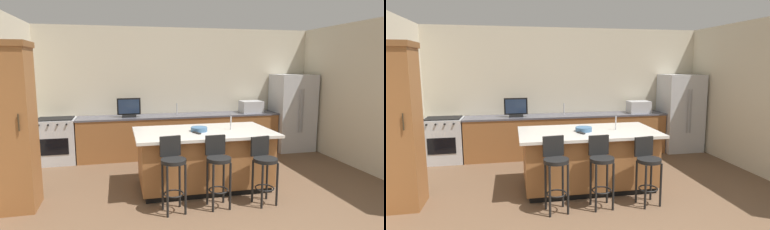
# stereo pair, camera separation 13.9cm
# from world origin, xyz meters

# --- Properties ---
(wall_back) EXTENTS (6.61, 0.12, 2.78)m
(wall_back) POSITION_xyz_m (0.00, 4.36, 1.39)
(wall_back) COLOR beige
(wall_back) RESTS_ON ground_plane
(wall_right) EXTENTS (0.12, 4.76, 2.78)m
(wall_right) POSITION_xyz_m (3.10, 2.18, 1.39)
(wall_right) COLOR beige
(wall_right) RESTS_ON ground_plane
(counter_back) EXTENTS (4.35, 0.62, 0.90)m
(counter_back) POSITION_xyz_m (-0.06, 3.98, 0.45)
(counter_back) COLOR brown
(counter_back) RESTS_ON ground_plane
(kitchen_island) EXTENTS (2.20, 1.22, 0.93)m
(kitchen_island) POSITION_xyz_m (-0.07, 2.07, 0.47)
(kitchen_island) COLOR black
(kitchen_island) RESTS_ON ground_plane
(refrigerator) EXTENTS (0.87, 0.78, 1.75)m
(refrigerator) POSITION_xyz_m (2.56, 3.91, 0.88)
(refrigerator) COLOR #B7BABF
(refrigerator) RESTS_ON ground_plane
(range_oven) EXTENTS (0.75, 0.63, 0.92)m
(range_oven) POSITION_xyz_m (-2.62, 3.98, 0.46)
(range_oven) COLOR #B7BABF
(range_oven) RESTS_ON ground_plane
(cabinet_tower) EXTENTS (0.55, 0.58, 2.28)m
(cabinet_tower) POSITION_xyz_m (-2.77, 1.84, 1.18)
(cabinet_tower) COLOR brown
(cabinet_tower) RESTS_ON ground_plane
(microwave) EXTENTS (0.48, 0.36, 0.26)m
(microwave) POSITION_xyz_m (1.56, 3.98, 1.03)
(microwave) COLOR #B7BABF
(microwave) RESTS_ON counter_back
(tv_monitor) EXTENTS (0.48, 0.16, 0.39)m
(tv_monitor) POSITION_xyz_m (-1.17, 3.93, 1.08)
(tv_monitor) COLOR black
(tv_monitor) RESTS_ON counter_back
(sink_faucet_back) EXTENTS (0.02, 0.02, 0.24)m
(sink_faucet_back) POSITION_xyz_m (-0.13, 4.08, 1.02)
(sink_faucet_back) COLOR #B2B2B7
(sink_faucet_back) RESTS_ON counter_back
(sink_faucet_island) EXTENTS (0.02, 0.02, 0.22)m
(sink_faucet_island) POSITION_xyz_m (0.39, 2.07, 1.04)
(sink_faucet_island) COLOR #B2B2B7
(sink_faucet_island) RESTS_ON kitchen_island
(bar_stool_left) EXTENTS (0.34, 0.35, 1.02)m
(bar_stool_left) POSITION_xyz_m (-0.70, 1.28, 0.62)
(bar_stool_left) COLOR black
(bar_stool_left) RESTS_ON ground_plane
(bar_stool_center) EXTENTS (0.34, 0.35, 1.00)m
(bar_stool_center) POSITION_xyz_m (-0.07, 1.29, 0.60)
(bar_stool_center) COLOR black
(bar_stool_center) RESTS_ON ground_plane
(bar_stool_right) EXTENTS (0.34, 0.36, 0.95)m
(bar_stool_right) POSITION_xyz_m (0.60, 1.25, 0.57)
(bar_stool_right) COLOR black
(bar_stool_right) RESTS_ON ground_plane
(fruit_bowl) EXTENTS (0.26, 0.26, 0.07)m
(fruit_bowl) POSITION_xyz_m (-0.15, 2.05, 0.96)
(fruit_bowl) COLOR #3F668C
(fruit_bowl) RESTS_ON kitchen_island
(tv_remote) EXTENTS (0.11, 0.17, 0.02)m
(tv_remote) POSITION_xyz_m (-0.22, 1.89, 0.94)
(tv_remote) COLOR black
(tv_remote) RESTS_ON kitchen_island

